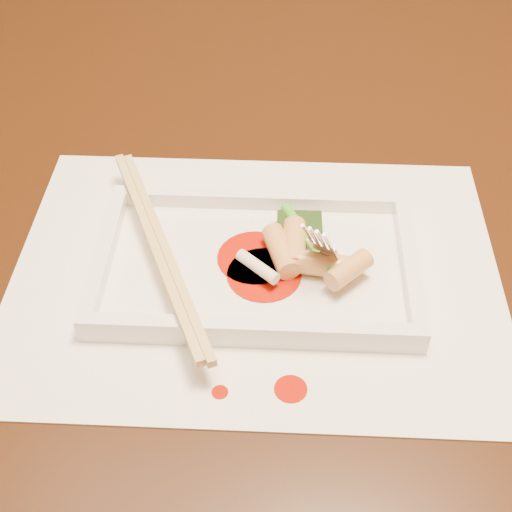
{
  "coord_description": "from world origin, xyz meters",
  "views": [
    {
      "loc": [
        0.07,
        -0.56,
        1.17
      ],
      "look_at": [
        0.05,
        -0.15,
        0.77
      ],
      "focal_mm": 50.0,
      "sensor_mm": 36.0,
      "label": 1
    }
  ],
  "objects_px": {
    "placemat": "(256,272)",
    "chopstick_a": "(154,246)",
    "table": "(213,237)",
    "plate_base": "(256,268)",
    "fork": "(349,183)"
  },
  "relations": [
    {
      "from": "table",
      "to": "plate_base",
      "type": "height_order",
      "value": "plate_base"
    },
    {
      "from": "table",
      "to": "plate_base",
      "type": "bearing_deg",
      "value": -70.28
    },
    {
      "from": "fork",
      "to": "chopstick_a",
      "type": "bearing_deg",
      "value": -173.25
    },
    {
      "from": "placemat",
      "to": "chopstick_a",
      "type": "bearing_deg",
      "value": 180.0
    },
    {
      "from": "chopstick_a",
      "to": "fork",
      "type": "bearing_deg",
      "value": 6.75
    },
    {
      "from": "chopstick_a",
      "to": "fork",
      "type": "xyz_separation_m",
      "value": [
        0.15,
        0.02,
        0.06
      ]
    },
    {
      "from": "placemat",
      "to": "chopstick_a",
      "type": "relative_size",
      "value": 1.6
    },
    {
      "from": "chopstick_a",
      "to": "fork",
      "type": "distance_m",
      "value": 0.16
    },
    {
      "from": "table",
      "to": "placemat",
      "type": "bearing_deg",
      "value": -70.28
    },
    {
      "from": "table",
      "to": "placemat",
      "type": "relative_size",
      "value": 3.5
    },
    {
      "from": "plate_base",
      "to": "fork",
      "type": "relative_size",
      "value": 1.86
    },
    {
      "from": "placemat",
      "to": "fork",
      "type": "bearing_deg",
      "value": 14.42
    },
    {
      "from": "table",
      "to": "fork",
      "type": "relative_size",
      "value": 10.0
    },
    {
      "from": "table",
      "to": "placemat",
      "type": "xyz_separation_m",
      "value": [
        0.05,
        -0.15,
        0.1
      ]
    },
    {
      "from": "plate_base",
      "to": "chopstick_a",
      "type": "height_order",
      "value": "chopstick_a"
    }
  ]
}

